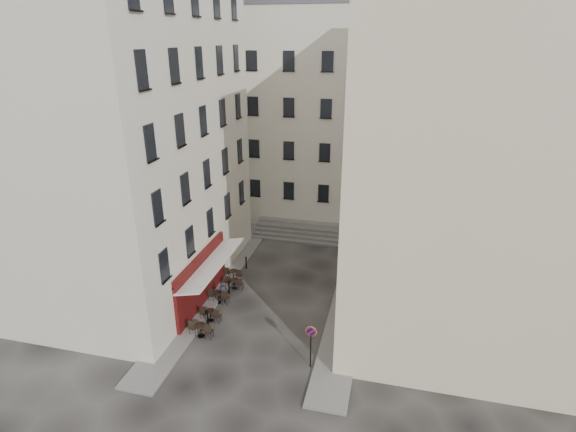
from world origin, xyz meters
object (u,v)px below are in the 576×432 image
(no_parking_sign, at_px, (311,339))
(pedestrian, at_px, (223,293))
(bistro_table_b, at_px, (211,314))
(bistro_table_a, at_px, (201,329))

(no_parking_sign, height_order, pedestrian, no_parking_sign)
(no_parking_sign, relative_size, bistro_table_b, 1.89)
(pedestrian, bearing_deg, bistro_table_b, 56.70)
(bistro_table_b, height_order, pedestrian, pedestrian)
(no_parking_sign, distance_m, pedestrian, 7.93)
(bistro_table_a, distance_m, bistro_table_b, 1.53)
(bistro_table_a, bearing_deg, bistro_table_b, 92.64)
(no_parking_sign, distance_m, bistro_table_b, 7.09)
(no_parking_sign, relative_size, pedestrian, 1.56)
(no_parking_sign, bearing_deg, bistro_table_a, 174.19)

